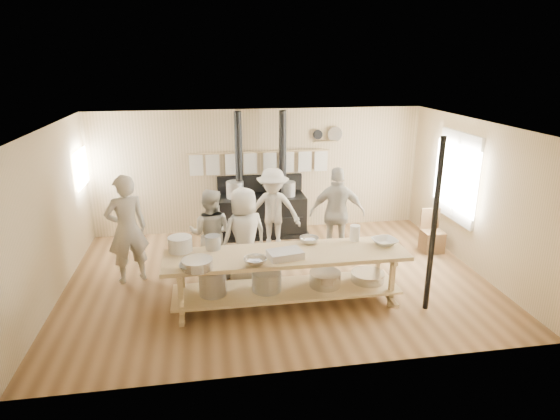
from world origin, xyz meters
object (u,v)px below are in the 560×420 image
Objects in this scene: prep_table at (286,273)px; cook_center at (244,235)px; cook_left at (211,234)px; cook_right at (337,213)px; cook_by_window at (273,210)px; cook_far_left at (127,229)px; roasting_pan at (285,254)px; stove at (261,211)px; chair at (432,239)px.

cook_center is at bearing 120.18° from prep_table.
cook_left is 2.36m from cook_right.
cook_by_window reaches higher than prep_table.
cook_far_left is 2.77m from roasting_pan.
stove is 2.18m from cook_center.
cook_right reaches higher than cook_center.
chair is at bearing -24.07° from stove.
cook_right is 1.06× the size of cook_by_window.
cook_left is 0.61m from cook_center.
cook_by_window is at bearing -126.77° from cook_left.
cook_far_left is 1.12× the size of cook_by_window.
cook_far_left is at bearing 153.36° from prep_table.
cook_by_window is at bearing 177.12° from cook_far_left.
cook_right is 2.20m from roasting_pan.
stove is 1.90m from cook_right.
chair is 1.69× the size of roasting_pan.
roasting_pan is at bearing 142.72° from cook_left.
stove is 1.61× the size of cook_center.
stove reaches higher than chair.
cook_left reaches higher than prep_table.
roasting_pan is (-1.28, -1.78, 0.04)m from cook_right.
stove reaches higher than cook_far_left.
cook_far_left is (-2.44, 1.22, 0.40)m from prep_table.
cook_by_window is 3.37× the size of roasting_pan.
cook_left is (-1.08, -1.83, 0.25)m from stove.
roasting_pan is at bearing -80.45° from cook_by_window.
cook_left is at bearing 156.27° from cook_far_left.
cook_far_left reaches higher than cook_right.
roasting_pan is (-0.04, -3.18, 0.38)m from stove.
cook_far_left reaches higher than prep_table.
roasting_pan is (0.49, -1.09, 0.09)m from cook_center.
cook_far_left is 1.19× the size of cook_left.
cook_right is at bearing 163.73° from cook_far_left.
stove is at bearing -166.02° from cook_far_left.
cook_left is 0.96× the size of cook_center.
cook_right reaches higher than chair.
cook_far_left is at bearing 149.88° from roasting_pan.
cook_right is (1.24, 1.62, 0.35)m from prep_table.
prep_table is 3.56m from chair.
cook_by_window reaches higher than roasting_pan.
stove is 1.68× the size of cook_left.
cook_left is 0.95× the size of cook_by_window.
prep_table is at bearing -151.48° from chair.
prep_table is at bearing -90.04° from stove.
stove is 1.41× the size of cook_far_left.
cook_left is 0.89× the size of cook_right.
cook_by_window is (2.55, 0.90, -0.10)m from cook_far_left.
cook_center is at bearing 168.96° from cook_left.
cook_right reaches higher than cook_by_window.
cook_center is at bearing -104.88° from cook_by_window.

